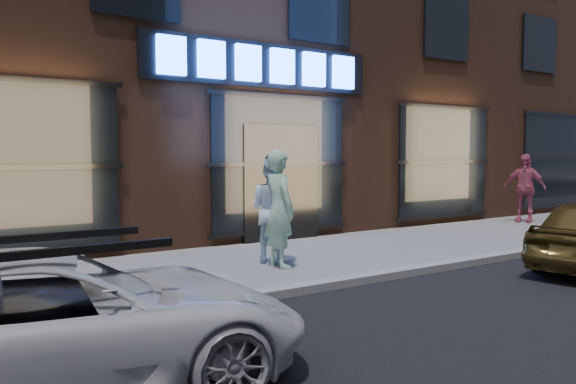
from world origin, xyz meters
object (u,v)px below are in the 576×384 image
object	(u,v)px
man_cap	(273,210)
white_suv	(52,322)
man_bowtie	(279,209)
passerby	(524,188)

from	to	relation	value
man_cap	white_suv	world-z (taller)	man_cap
man_cap	man_bowtie	bearing A→B (deg)	141.68
man_bowtie	man_cap	size ratio (longest dim) A/B	1.07
man_cap	passerby	world-z (taller)	passerby
man_bowtie	passerby	xyz separation A→B (m)	(8.55, 1.39, -0.04)
white_suv	man_cap	bearing A→B (deg)	-43.57
man_bowtie	white_suv	size ratio (longest dim) A/B	0.47
man_bowtie	man_cap	distance (m)	0.41
man_cap	white_suv	size ratio (longest dim) A/B	0.44
man_bowtie	man_cap	bearing A→B (deg)	-14.87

